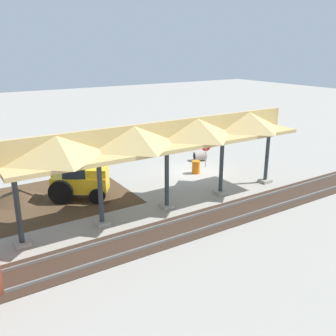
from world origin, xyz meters
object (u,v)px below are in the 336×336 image
(concrete_pipe, at_px, (200,156))
(traffic_barrel, at_px, (196,167))
(backhoe, at_px, (77,179))
(stop_sign, at_px, (206,149))

(concrete_pipe, bearing_deg, traffic_barrel, 47.57)
(backhoe, distance_m, traffic_barrel, 8.70)
(backhoe, relative_size, concrete_pipe, 4.39)
(backhoe, xyz_separation_m, traffic_barrel, (-8.66, -0.08, -0.82))
(backhoe, relative_size, traffic_barrel, 5.41)
(concrete_pipe, xyz_separation_m, traffic_barrel, (2.15, 2.35, 0.08))
(stop_sign, xyz_separation_m, concrete_pipe, (-0.69, -1.59, -1.05))
(traffic_barrel, bearing_deg, concrete_pipe, -132.43)
(stop_sign, height_order, backhoe, backhoe)
(backhoe, bearing_deg, traffic_barrel, -179.44)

